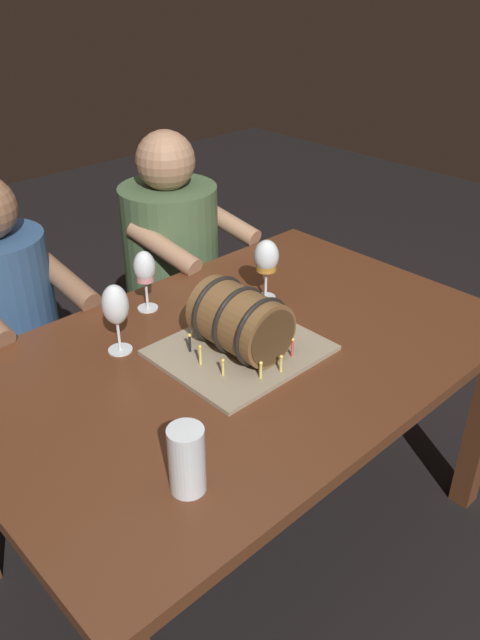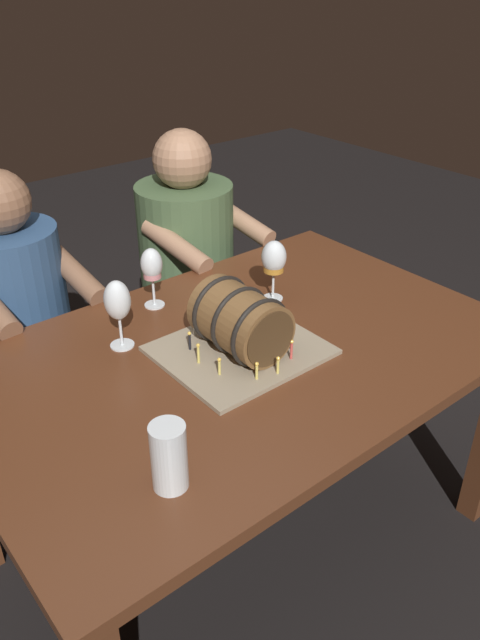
# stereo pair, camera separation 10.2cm
# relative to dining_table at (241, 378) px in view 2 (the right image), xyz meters

# --- Properties ---
(ground_plane) EXTENTS (8.00, 8.00, 0.00)m
(ground_plane) POSITION_rel_dining_table_xyz_m (0.00, 0.00, -0.64)
(ground_plane) COLOR black
(dining_table) EXTENTS (1.48, 0.96, 0.74)m
(dining_table) POSITION_rel_dining_table_xyz_m (0.00, 0.00, 0.00)
(dining_table) COLOR #562D19
(dining_table) RESTS_ON ground
(barrel_cake) EXTENTS (0.41, 0.36, 0.19)m
(barrel_cake) POSITION_rel_dining_table_xyz_m (-0.01, -0.01, 0.18)
(barrel_cake) COLOR gray
(barrel_cake) RESTS_ON dining_table
(wine_glass_empty) EXTENTS (0.07, 0.07, 0.20)m
(wine_glass_empty) POSITION_rel_dining_table_xyz_m (-0.24, 0.22, 0.23)
(wine_glass_empty) COLOR white
(wine_glass_empty) RESTS_ON dining_table
(wine_glass_amber) EXTENTS (0.08, 0.08, 0.19)m
(wine_glass_amber) POSITION_rel_dining_table_xyz_m (0.26, 0.16, 0.23)
(wine_glass_amber) COLOR white
(wine_glass_amber) RESTS_ON dining_table
(wine_glass_rose) EXTENTS (0.06, 0.06, 0.19)m
(wine_glass_rose) POSITION_rel_dining_table_xyz_m (-0.05, 0.36, 0.23)
(wine_glass_rose) COLOR white
(wine_glass_rose) RESTS_ON dining_table
(beer_pint) EXTENTS (0.07, 0.07, 0.15)m
(beer_pint) POSITION_rel_dining_table_xyz_m (-0.43, -0.30, 0.16)
(beer_pint) COLOR white
(beer_pint) RESTS_ON dining_table
(person_seated_left) EXTENTS (0.38, 0.47, 1.12)m
(person_seated_left) POSITION_rel_dining_table_xyz_m (-0.33, 0.74, -0.13)
(person_seated_left) COLOR #1B2D46
(person_seated_left) RESTS_ON ground
(person_seated_right) EXTENTS (0.44, 0.52, 1.14)m
(person_seated_right) POSITION_rel_dining_table_xyz_m (0.33, 0.74, -0.10)
(person_seated_right) COLOR #2A3A24
(person_seated_right) RESTS_ON ground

